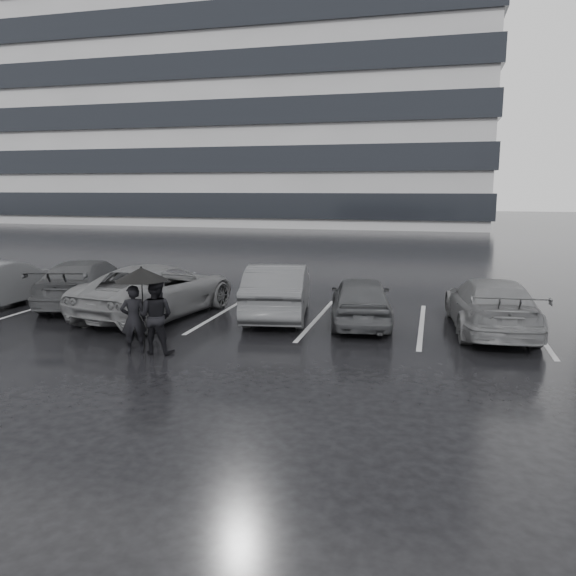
# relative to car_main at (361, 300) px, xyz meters

# --- Properties ---
(ground) EXTENTS (160.00, 160.00, 0.00)m
(ground) POSITION_rel_car_main_xyz_m (-1.82, -2.24, -0.65)
(ground) COLOR black
(ground) RESTS_ON ground
(office_building) EXTENTS (61.00, 26.00, 29.00)m
(office_building) POSITION_rel_car_main_xyz_m (-23.82, 45.76, 13.70)
(office_building) COLOR #949396
(office_building) RESTS_ON ground
(car_main) EXTENTS (2.13, 3.99, 1.29)m
(car_main) POSITION_rel_car_main_xyz_m (0.00, 0.00, 0.00)
(car_main) COLOR black
(car_main) RESTS_ON ground
(car_west_a) EXTENTS (2.34, 4.71, 1.48)m
(car_west_a) POSITION_rel_car_main_xyz_m (-2.34, 0.30, 0.10)
(car_west_a) COLOR #29292C
(car_west_a) RESTS_ON ground
(car_west_b) EXTENTS (3.26, 5.58, 1.46)m
(car_west_b) POSITION_rel_car_main_xyz_m (-5.61, -0.45, 0.08)
(car_west_b) COLOR #454548
(car_west_b) RESTS_ON ground
(car_west_c) EXTENTS (2.96, 5.09, 1.39)m
(car_west_c) POSITION_rel_car_main_xyz_m (-8.42, 0.42, 0.05)
(car_west_c) COLOR black
(car_west_c) RESTS_ON ground
(car_west_d) EXTENTS (1.71, 4.30, 1.39)m
(car_west_d) POSITION_rel_car_main_xyz_m (-10.82, -0.42, 0.05)
(car_west_d) COLOR #29292C
(car_west_d) RESTS_ON ground
(car_east) EXTENTS (2.24, 4.77, 1.34)m
(car_east) POSITION_rel_car_main_xyz_m (3.23, 0.03, 0.03)
(car_east) COLOR #454548
(car_east) RESTS_ON ground
(pedestrian_left) EXTENTS (0.65, 0.60, 1.50)m
(pedestrian_left) POSITION_rel_car_main_xyz_m (-4.40, -3.89, 0.10)
(pedestrian_left) COLOR black
(pedestrian_left) RESTS_ON ground
(pedestrian_right) EXTENTS (0.82, 0.66, 1.63)m
(pedestrian_right) POSITION_rel_car_main_xyz_m (-3.94, -3.76, 0.17)
(pedestrian_right) COLOR black
(pedestrian_right) RESTS_ON ground
(umbrella) EXTENTS (1.11, 1.11, 1.88)m
(umbrella) POSITION_rel_car_main_xyz_m (-4.26, -3.71, 1.07)
(umbrella) COLOR black
(umbrella) RESTS_ON ground
(stall_stripes) EXTENTS (19.72, 5.00, 0.00)m
(stall_stripes) POSITION_rel_car_main_xyz_m (-2.62, 0.26, -0.64)
(stall_stripes) COLOR #A6A6A9
(stall_stripes) RESTS_ON ground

